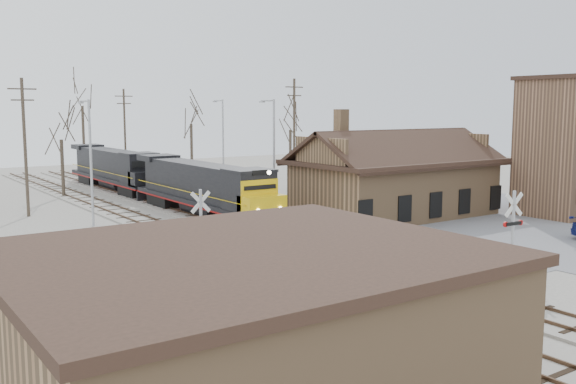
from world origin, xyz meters
The scene contains 22 objects.
ground centered at (0.00, 0.00, 0.00)m, with size 140.00×140.00×0.00m, color #A09B90.
road centered at (0.00, 0.00, 0.01)m, with size 60.00×9.00×0.03m, color slate.
parking_lot centered at (18.00, 4.00, 0.02)m, with size 22.00×26.00×0.03m, color slate.
track_main centered at (0.00, 15.00, 0.07)m, with size 3.40×90.00×0.24m.
track_siding centered at (-4.50, 15.00, 0.07)m, with size 3.40×90.00×0.24m.
depot centered at (11.99, 12.00, 2.41)m, with size 15.20×9.31×7.90m.
signal_tower centered at (22.39, 5.00, 5.08)m, with size 6.00×5.40×10.30m.
commercial_building centered at (-13.00, -8.00, 2.16)m, with size 12.40×10.40×4.30m.
locomotive_lead centered at (0.00, 19.30, 2.15)m, with size 2.76×18.49×4.10m.
locomotive_trailing centered at (0.00, 38.07, 2.15)m, with size 2.76×18.49×3.88m.
crossbuck_near centered at (3.17, -4.65, 1.99)m, with size 1.22×0.32×4.28m.
crossbuck_far centered at (-7.61, 5.08, 1.93)m, with size 1.17×0.31×4.11m.
streetlight_a centered at (-7.89, 20.75, 4.81)m, with size 0.25×2.04×8.55m.
streetlight_b centered at (6.05, 19.47, 4.86)m, with size 0.25×2.04×8.66m.
streetlight_c centered at (11.05, 36.61, 4.96)m, with size 0.25×2.04×8.86m.
utility_pole_a centered at (-10.59, 27.20, 5.30)m, with size 2.00×0.24×10.15m.
utility_pole_b centered at (4.25, 46.54, 5.27)m, with size 2.00×0.24×10.08m.
utility_pole_c centered at (14.07, 27.91, 5.61)m, with size 2.00×0.24×10.76m.
tree_b centered at (-5.41, 36.60, 6.01)m, with size 3.45×3.45×8.46m.
tree_c centered at (0.93, 50.68, 9.55)m, with size 5.47×5.47×13.40m.
tree_d centered at (9.79, 41.31, 7.28)m, with size 4.18×4.18×10.23m.
tree_e centered at (19.08, 35.72, 6.52)m, with size 3.74×3.74×9.17m.
Camera 1 is at (-21.52, -22.32, 7.96)m, focal length 40.00 mm.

